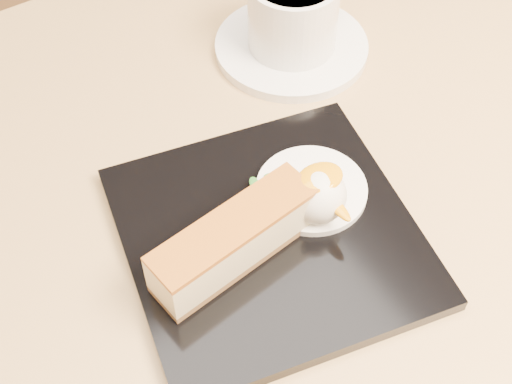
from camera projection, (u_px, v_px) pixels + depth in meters
table at (275, 335)px, 0.68m from camera, size 0.80×0.80×0.72m
dessert_plate at (270, 236)px, 0.56m from camera, size 0.26×0.26×0.01m
cheesecake at (234, 240)px, 0.52m from camera, size 0.14×0.05×0.04m
cream_smear at (311, 189)px, 0.57m from camera, size 0.09×0.09×0.01m
ice_cream_scoop at (318, 195)px, 0.54m from camera, size 0.05×0.05×0.05m
mango_sauce at (320, 178)px, 0.53m from camera, size 0.04×0.03×0.01m
mint_sprig at (265, 182)px, 0.57m from camera, size 0.03×0.02×0.00m
saucer at (291, 47)px, 0.70m from camera, size 0.15×0.15×0.01m
coffee_cup at (295, 11)px, 0.67m from camera, size 0.11×0.09×0.07m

